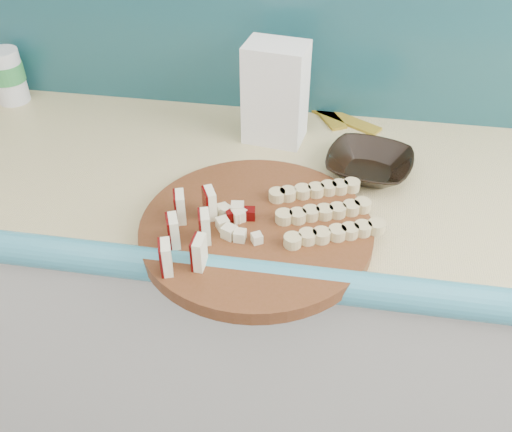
{
  "coord_description": "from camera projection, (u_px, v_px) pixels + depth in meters",
  "views": [
    {
      "loc": [
        0.27,
        0.53,
        1.59
      ],
      "look_at": [
        0.15,
        1.3,
        0.96
      ],
      "focal_mm": 40.0,
      "sensor_mm": 36.0,
      "label": 1
    }
  ],
  "objects": [
    {
      "name": "apple_chunks",
      "position": [
        242.0,
        222.0,
        1.01
      ],
      "size": [
        0.07,
        0.07,
        0.02
      ],
      "color": "beige",
      "rests_on": "cutting_board"
    },
    {
      "name": "kitchen_counter",
      "position": [
        250.0,
        316.0,
        1.48
      ],
      "size": [
        2.2,
        0.63,
        0.91
      ],
      "color": "beige",
      "rests_on": "ground"
    },
    {
      "name": "apple_wedges",
      "position": [
        189.0,
        229.0,
        0.97
      ],
      "size": [
        0.09,
        0.19,
        0.06
      ],
      "color": "#FEF8CB",
      "rests_on": "cutting_board"
    },
    {
      "name": "banana_slices",
      "position": [
        325.0,
        211.0,
        1.03
      ],
      "size": [
        0.22,
        0.2,
        0.02
      ],
      "color": "#CCB87C",
      "rests_on": "cutting_board"
    },
    {
      "name": "flour_bag",
      "position": [
        275.0,
        93.0,
        1.23
      ],
      "size": [
        0.14,
        0.11,
        0.22
      ],
      "primitive_type": "cube",
      "rotation": [
        0.0,
        0.0,
        -0.14
      ],
      "color": "white",
      "rests_on": "kitchen_counter"
    },
    {
      "name": "brown_bowl",
      "position": [
        369.0,
        165.0,
        1.18
      ],
      "size": [
        0.21,
        0.21,
        0.04
      ],
      "primitive_type": "imported",
      "rotation": [
        0.0,
        0.0,
        -0.21
      ],
      "color": "black",
      "rests_on": "kitchen_counter"
    },
    {
      "name": "backsplash",
      "position": [
        271.0,
        5.0,
        1.25
      ],
      "size": [
        2.2,
        0.02,
        0.5
      ],
      "primitive_type": "cube",
      "color": "teal",
      "rests_on": "kitchen_counter"
    },
    {
      "name": "cutting_board",
      "position": [
        256.0,
        230.0,
        1.03
      ],
      "size": [
        0.54,
        0.54,
        0.03
      ],
      "primitive_type": "cylinder",
      "rotation": [
        0.0,
        0.0,
        0.37
      ],
      "color": "#4F2911",
      "rests_on": "kitchen_counter"
    },
    {
      "name": "banana_peel",
      "position": [
        322.0,
        115.0,
        1.37
      ],
      "size": [
        0.23,
        0.2,
        0.01
      ],
      "rotation": [
        0.0,
        0.0,
        0.33
      ],
      "color": "#B69023",
      "rests_on": "kitchen_counter"
    },
    {
      "name": "canister",
      "position": [
        8.0,
        75.0,
        1.39
      ],
      "size": [
        0.08,
        0.08,
        0.13
      ],
      "rotation": [
        0.0,
        0.0,
        -0.36
      ],
      "color": "white",
      "rests_on": "kitchen_counter"
    }
  ]
}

